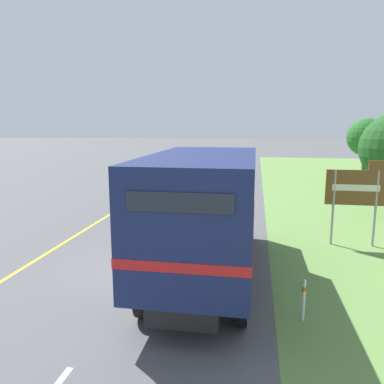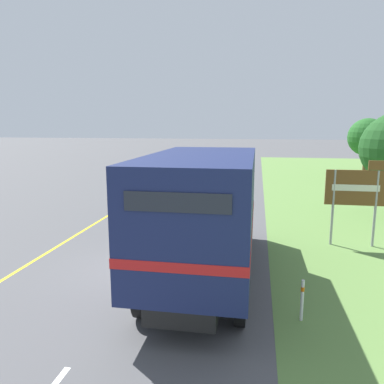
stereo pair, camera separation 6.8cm
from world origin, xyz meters
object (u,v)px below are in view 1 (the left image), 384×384
(highway_sign, at_px, (357,191))
(delineator_post, at_px, (304,299))
(roadside_tree_far, at_px, (366,137))
(horse_trailer_truck, at_px, (206,209))
(lead_car_white, at_px, (177,178))

(highway_sign, xyz_separation_m, delineator_post, (-2.39, -5.72, -1.49))
(roadside_tree_far, bearing_deg, delineator_post, -107.24)
(horse_trailer_truck, relative_size, delineator_post, 8.44)
(lead_car_white, height_order, delineator_post, lead_car_white)
(horse_trailer_truck, bearing_deg, roadside_tree_far, 66.17)
(roadside_tree_far, distance_m, delineator_post, 26.51)
(highway_sign, relative_size, delineator_post, 3.23)
(roadside_tree_far, height_order, delineator_post, roadside_tree_far)
(roadside_tree_far, bearing_deg, lead_car_white, -144.61)
(lead_car_white, bearing_deg, delineator_post, -68.31)
(lead_car_white, height_order, roadside_tree_far, roadside_tree_far)
(highway_sign, xyz_separation_m, roadside_tree_far, (5.42, 19.47, 1.22))
(horse_trailer_truck, xyz_separation_m, lead_car_white, (-3.65, 13.33, -1.08))
(horse_trailer_truck, bearing_deg, delineator_post, -39.08)
(highway_sign, distance_m, roadside_tree_far, 20.25)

